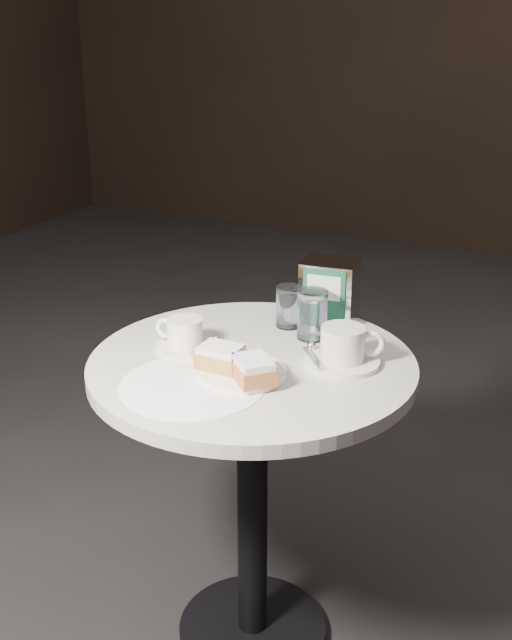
% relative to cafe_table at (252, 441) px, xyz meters
% --- Properties ---
extents(ground, '(7.00, 7.00, 0.00)m').
position_rel_cafe_table_xyz_m(ground, '(0.00, 0.00, -0.55)').
color(ground, black).
rests_on(ground, ground).
extents(cafe_table, '(0.70, 0.70, 0.74)m').
position_rel_cafe_table_xyz_m(cafe_table, '(0.00, 0.00, 0.00)').
color(cafe_table, black).
rests_on(cafe_table, ground).
extents(sugar_spill, '(0.38, 0.38, 0.00)m').
position_rel_cafe_table_xyz_m(sugar_spill, '(-0.06, -0.16, 0.20)').
color(sugar_spill, white).
rests_on(sugar_spill, cafe_table).
extents(beignet_plate, '(0.23, 0.23, 0.06)m').
position_rel_cafe_table_xyz_m(beignet_plate, '(0.01, -0.09, 0.22)').
color(beignet_plate, white).
rests_on(beignet_plate, cafe_table).
extents(coffee_cup_left, '(0.14, 0.14, 0.07)m').
position_rel_cafe_table_xyz_m(coffee_cup_left, '(-0.16, -0.01, 0.23)').
color(coffee_cup_left, silver).
rests_on(coffee_cup_left, cafe_table).
extents(coffee_cup_right, '(0.21, 0.21, 0.08)m').
position_rel_cafe_table_xyz_m(coffee_cup_right, '(0.18, 0.06, 0.23)').
color(coffee_cup_right, silver).
rests_on(coffee_cup_right, cafe_table).
extents(water_glass_left, '(0.07, 0.07, 0.10)m').
position_rel_cafe_table_xyz_m(water_glass_left, '(-0.00, 0.21, 0.25)').
color(water_glass_left, silver).
rests_on(water_glass_left, cafe_table).
extents(water_glass_right, '(0.09, 0.09, 0.11)m').
position_rel_cafe_table_xyz_m(water_glass_right, '(0.07, 0.17, 0.25)').
color(water_glass_right, white).
rests_on(water_glass_right, cafe_table).
extents(napkin_dispenser, '(0.14, 0.12, 0.15)m').
position_rel_cafe_table_xyz_m(napkin_dispenser, '(0.07, 0.29, 0.27)').
color(napkin_dispenser, silver).
rests_on(napkin_dispenser, cafe_table).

